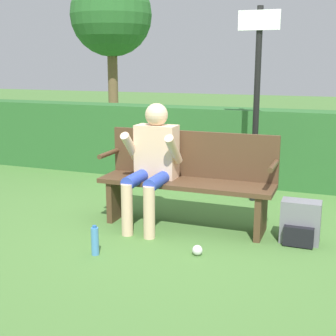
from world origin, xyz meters
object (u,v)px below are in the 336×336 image
Objects in this scene: tree at (111,16)px; signpost at (257,92)px; park_bench at (188,178)px; water_bottle at (95,241)px; person_seated at (153,158)px; backpack at (300,223)px.

signpost is at bearing -47.62° from tree.
tree is at bearing 123.38° from park_bench.
tree is at bearing 115.87° from water_bottle.
person_seated is (-0.33, -0.13, 0.21)m from park_bench.
park_bench is 1.43m from signpost.
park_bench is 4.42× the size of backpack.
water_bottle is at bearing -100.65° from person_seated.
park_bench reaches higher than backpack.
water_bottle is at bearing -64.13° from tree.
signpost is 0.62× the size of tree.
person_seated reaches higher than water_bottle.
park_bench is at bearing -113.42° from signpost.
signpost is (-0.66, 1.20, 1.10)m from backpack.
person_seated is at bearing -179.51° from backpack.
tree reaches higher than park_bench.
tree reaches higher than person_seated.
backpack is at bearing -61.23° from signpost.
park_bench is 1.20m from water_bottle.
water_bottle is at bearing -114.55° from signpost.
tree reaches higher than signpost.
person_seated is 1.54m from backpack.
tree is (-3.28, 6.76, 2.54)m from water_bottle.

